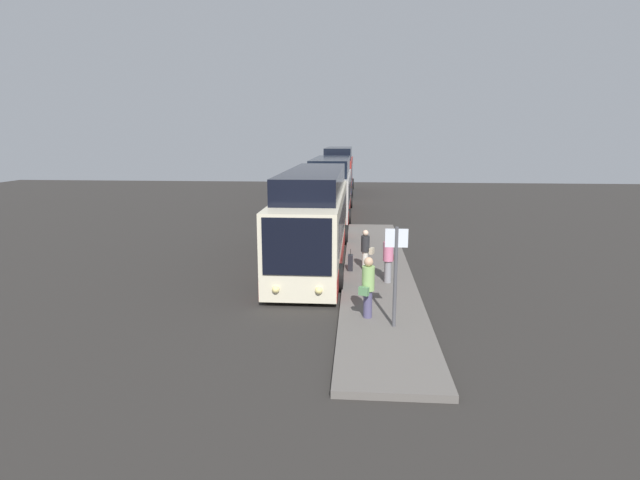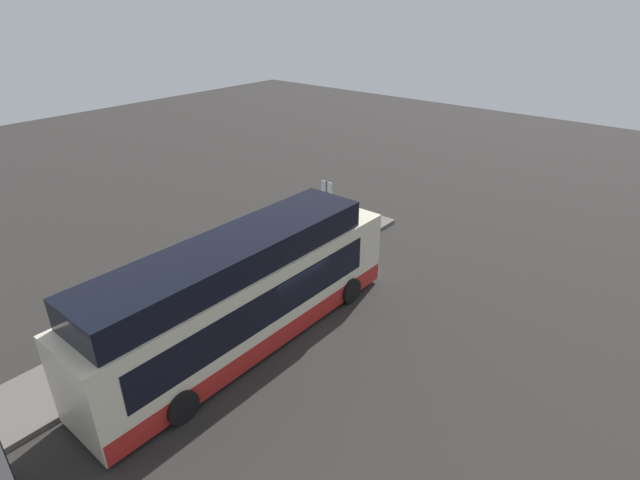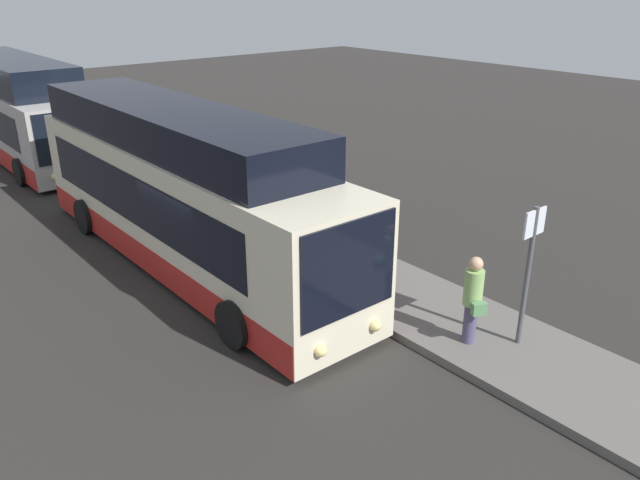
% 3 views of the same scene
% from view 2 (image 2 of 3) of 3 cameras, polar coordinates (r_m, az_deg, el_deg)
% --- Properties ---
extents(ground, '(80.00, 80.00, 0.00)m').
position_cam_2_polar(ground, '(18.27, -4.08, -9.41)').
color(ground, '#2B2826').
extents(platform, '(20.00, 2.61, 0.18)m').
position_cam_2_polar(platform, '(20.02, -10.17, -5.97)').
color(platform, '#605B56').
rests_on(platform, ground).
extents(bus_lead, '(12.07, 2.77, 3.94)m').
position_cam_2_polar(bus_lead, '(16.57, -8.58, -6.46)').
color(bus_lead, beige).
rests_on(bus_lead, ground).
extents(passenger_boarding, '(0.62, 0.52, 1.80)m').
position_cam_2_polar(passenger_boarding, '(22.76, 1.16, 1.70)').
color(passenger_boarding, '#4C476B').
rests_on(passenger_boarding, platform).
extents(passenger_waiting, '(0.46, 0.58, 1.58)m').
position_cam_2_polar(passenger_waiting, '(19.39, -8.82, -3.73)').
color(passenger_waiting, silver).
rests_on(passenger_waiting, platform).
extents(passenger_with_bags, '(0.60, 0.45, 1.75)m').
position_cam_2_polar(passenger_with_bags, '(20.85, -6.81, -1.03)').
color(passenger_with_bags, gray).
rests_on(passenger_with_bags, platform).
extents(suitcase, '(0.34, 0.19, 0.86)m').
position_cam_2_polar(suitcase, '(19.39, -7.13, -5.50)').
color(suitcase, black).
rests_on(suitcase, platform).
extents(sign_post, '(0.10, 0.61, 2.79)m').
position_cam_2_polar(sign_post, '(23.33, 0.76, 4.35)').
color(sign_post, '#4C4C51').
rests_on(sign_post, platform).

